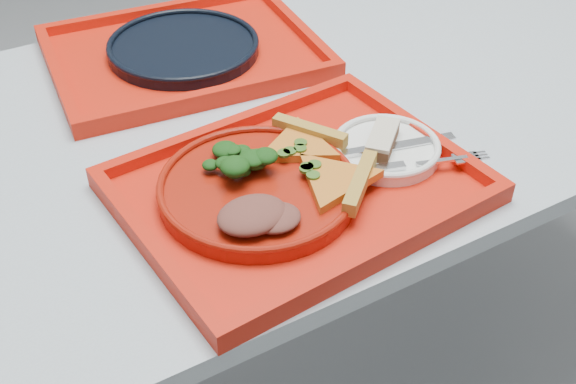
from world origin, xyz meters
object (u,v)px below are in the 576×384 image
at_px(dessert_bar, 382,139).
at_px(tray_far, 184,56).
at_px(dinner_plate, 258,190).
at_px(navy_plate, 184,49).
at_px(tray_main, 298,190).

bearing_deg(dessert_bar, tray_far, 63.96).
height_order(dinner_plate, navy_plate, dinner_plate).
xyz_separation_m(tray_far, dinner_plate, (-0.07, -0.41, 0.02)).
relative_size(tray_far, navy_plate, 1.73).
xyz_separation_m(tray_far, dessert_bar, (0.12, -0.42, 0.03)).
relative_size(dinner_plate, navy_plate, 1.00).
relative_size(tray_main, tray_far, 1.00).
height_order(dinner_plate, dessert_bar, dessert_bar).
bearing_deg(dinner_plate, dessert_bar, -1.72).
height_order(tray_main, tray_far, same).
distance_m(tray_far, dessert_bar, 0.43).
distance_m(dinner_plate, dessert_bar, 0.20).
distance_m(tray_main, navy_plate, 0.42).
distance_m(tray_main, dessert_bar, 0.14).
bearing_deg(tray_main, tray_far, 82.90).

